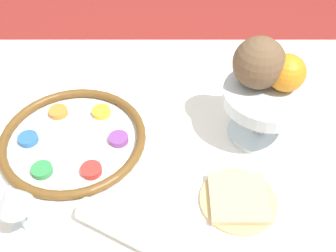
{
  "coord_description": "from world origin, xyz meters",
  "views": [
    {
      "loc": [
        0.16,
        -0.56,
        1.37
      ],
      "look_at": [
        0.16,
        0.03,
        0.76
      ],
      "focal_mm": 42.0,
      "sensor_mm": 36.0,
      "label": 1
    }
  ],
  "objects_px": {
    "seder_plate": "(74,139)",
    "coconut": "(259,63)",
    "fruit_stand": "(266,102)",
    "napkin_roll": "(116,224)",
    "cup_near": "(269,73)",
    "bread_plate": "(239,199)",
    "orange_fruit": "(287,73)",
    "wine_glass": "(12,199)"
  },
  "relations": [
    {
      "from": "seder_plate",
      "to": "coconut",
      "type": "xyz_separation_m",
      "value": [
        0.39,
        0.06,
        0.16
      ]
    },
    {
      "from": "fruit_stand",
      "to": "napkin_roll",
      "type": "relative_size",
      "value": 1.22
    },
    {
      "from": "seder_plate",
      "to": "cup_near",
      "type": "relative_size",
      "value": 4.66
    },
    {
      "from": "seder_plate",
      "to": "fruit_stand",
      "type": "distance_m",
      "value": 0.42
    },
    {
      "from": "seder_plate",
      "to": "napkin_roll",
      "type": "xyz_separation_m",
      "value": [
        0.11,
        -0.21,
        0.01
      ]
    },
    {
      "from": "fruit_stand",
      "to": "coconut",
      "type": "height_order",
      "value": "coconut"
    },
    {
      "from": "bread_plate",
      "to": "cup_near",
      "type": "distance_m",
      "value": 0.39
    },
    {
      "from": "orange_fruit",
      "to": "bread_plate",
      "type": "relative_size",
      "value": 0.52
    },
    {
      "from": "seder_plate",
      "to": "bread_plate",
      "type": "relative_size",
      "value": 2.12
    },
    {
      "from": "wine_glass",
      "to": "orange_fruit",
      "type": "height_order",
      "value": "orange_fruit"
    },
    {
      "from": "fruit_stand",
      "to": "cup_near",
      "type": "bearing_deg",
      "value": 74.36
    },
    {
      "from": "wine_glass",
      "to": "cup_near",
      "type": "height_order",
      "value": "wine_glass"
    },
    {
      "from": "fruit_stand",
      "to": "bread_plate",
      "type": "distance_m",
      "value": 0.22
    },
    {
      "from": "fruit_stand",
      "to": "bread_plate",
      "type": "relative_size",
      "value": 1.23
    },
    {
      "from": "wine_glass",
      "to": "napkin_roll",
      "type": "height_order",
      "value": "wine_glass"
    },
    {
      "from": "seder_plate",
      "to": "bread_plate",
      "type": "distance_m",
      "value": 0.38
    },
    {
      "from": "seder_plate",
      "to": "coconut",
      "type": "distance_m",
      "value": 0.43
    },
    {
      "from": "wine_glass",
      "to": "cup_near",
      "type": "relative_size",
      "value": 2.01
    },
    {
      "from": "fruit_stand",
      "to": "orange_fruit",
      "type": "height_order",
      "value": "orange_fruit"
    },
    {
      "from": "seder_plate",
      "to": "wine_glass",
      "type": "bearing_deg",
      "value": -103.62
    },
    {
      "from": "bread_plate",
      "to": "coconut",
      "type": "bearing_deg",
      "value": 77.74
    },
    {
      "from": "napkin_roll",
      "to": "wine_glass",
      "type": "bearing_deg",
      "value": 179.52
    },
    {
      "from": "bread_plate",
      "to": "wine_glass",
      "type": "bearing_deg",
      "value": -171.19
    },
    {
      "from": "seder_plate",
      "to": "wine_glass",
      "type": "relative_size",
      "value": 2.32
    },
    {
      "from": "wine_glass",
      "to": "fruit_stand",
      "type": "relative_size",
      "value": 0.74
    },
    {
      "from": "bread_plate",
      "to": "cup_near",
      "type": "height_order",
      "value": "cup_near"
    },
    {
      "from": "orange_fruit",
      "to": "coconut",
      "type": "distance_m",
      "value": 0.06
    },
    {
      "from": "wine_glass",
      "to": "coconut",
      "type": "relative_size",
      "value": 1.29
    },
    {
      "from": "seder_plate",
      "to": "orange_fruit",
      "type": "relative_size",
      "value": 4.1
    },
    {
      "from": "orange_fruit",
      "to": "napkin_roll",
      "type": "height_order",
      "value": "orange_fruit"
    },
    {
      "from": "cup_near",
      "to": "fruit_stand",
      "type": "bearing_deg",
      "value": -105.64
    },
    {
      "from": "coconut",
      "to": "orange_fruit",
      "type": "bearing_deg",
      "value": -13.85
    },
    {
      "from": "wine_glass",
      "to": "bread_plate",
      "type": "xyz_separation_m",
      "value": [
        0.4,
        0.06,
        -0.09
      ]
    },
    {
      "from": "coconut",
      "to": "napkin_roll",
      "type": "relative_size",
      "value": 0.7
    },
    {
      "from": "wine_glass",
      "to": "bread_plate",
      "type": "relative_size",
      "value": 0.92
    },
    {
      "from": "bread_plate",
      "to": "cup_near",
      "type": "xyz_separation_m",
      "value": [
        0.12,
        0.37,
        0.02
      ]
    },
    {
      "from": "wine_glass",
      "to": "bread_plate",
      "type": "bearing_deg",
      "value": 8.81
    },
    {
      "from": "coconut",
      "to": "bread_plate",
      "type": "xyz_separation_m",
      "value": [
        -0.05,
        -0.21,
        -0.17
      ]
    },
    {
      "from": "coconut",
      "to": "cup_near",
      "type": "bearing_deg",
      "value": 64.57
    },
    {
      "from": "fruit_stand",
      "to": "cup_near",
      "type": "xyz_separation_m",
      "value": [
        0.05,
        0.18,
        -0.06
      ]
    },
    {
      "from": "wine_glass",
      "to": "cup_near",
      "type": "xyz_separation_m",
      "value": [
        0.52,
        0.43,
        -0.07
      ]
    },
    {
      "from": "cup_near",
      "to": "seder_plate",
      "type": "bearing_deg",
      "value": -155.13
    }
  ]
}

